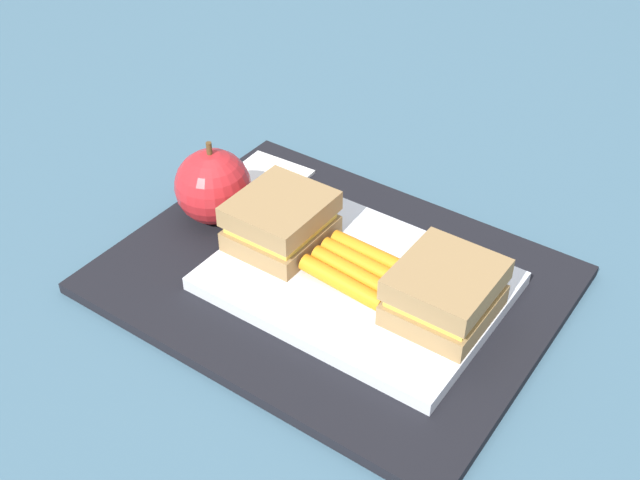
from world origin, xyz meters
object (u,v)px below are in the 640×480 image
(sandwich_half_left, at_px, (445,292))
(paper_napkin, at_px, (266,178))
(carrot_sticks_bundle, at_px, (357,268))
(apple, at_px, (213,186))
(sandwich_half_right, at_px, (281,221))
(food_tray, at_px, (357,281))

(sandwich_half_left, relative_size, paper_napkin, 1.14)
(carrot_sticks_bundle, xyz_separation_m, apple, (0.16, -0.01, 0.02))
(sandwich_half_left, xyz_separation_m, carrot_sticks_bundle, (0.08, -0.00, -0.01))
(sandwich_half_right, bearing_deg, sandwich_half_left, 180.00)
(sandwich_half_right, bearing_deg, food_tray, 180.00)
(sandwich_half_left, bearing_deg, sandwich_half_right, 0.00)
(sandwich_half_right, relative_size, paper_napkin, 1.14)
(food_tray, distance_m, sandwich_half_left, 0.08)
(food_tray, height_order, sandwich_half_right, sandwich_half_right)
(sandwich_half_right, relative_size, carrot_sticks_bundle, 1.03)
(food_tray, distance_m, sandwich_half_right, 0.08)
(food_tray, bearing_deg, paper_napkin, -27.14)
(food_tray, height_order, apple, apple)
(food_tray, relative_size, apple, 2.88)
(sandwich_half_left, xyz_separation_m, paper_napkin, (0.24, -0.08, -0.03))
(sandwich_half_left, xyz_separation_m, sandwich_half_right, (0.16, 0.00, 0.00))
(apple, distance_m, paper_napkin, 0.08)
(apple, bearing_deg, food_tray, 177.94)
(paper_napkin, bearing_deg, carrot_sticks_bundle, 152.91)
(apple, bearing_deg, carrot_sticks_bundle, 178.15)
(food_tray, relative_size, sandwich_half_left, 2.88)
(food_tray, xyz_separation_m, apple, (0.16, -0.01, 0.03))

